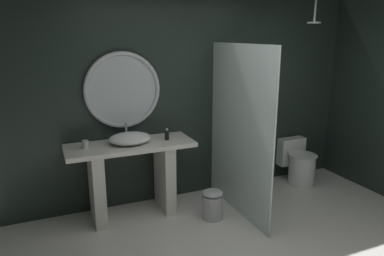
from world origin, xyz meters
name	(u,v)px	position (x,y,z in m)	size (l,w,h in m)	color
back_wall_panel	(188,96)	(0.00, 1.90, 1.30)	(4.80, 0.10, 2.60)	#1E2823
vanity_counter	(132,172)	(-0.84, 1.56, 0.53)	(1.42, 0.54, 0.87)	silver
vessel_sink	(130,138)	(-0.84, 1.56, 0.93)	(0.47, 0.39, 0.21)	white
tumbler_cup	(85,144)	(-1.32, 1.59, 0.92)	(0.07, 0.07, 0.09)	silver
soap_dispenser	(167,135)	(-0.41, 1.53, 0.93)	(0.05, 0.05, 0.14)	black
round_wall_mirror	(123,90)	(-0.84, 1.81, 1.44)	(0.88, 0.05, 0.88)	#B7B7BC
shower_glass_panel	(239,132)	(0.33, 1.17, 0.98)	(0.02, 1.35, 1.96)	silver
rain_shower_head	(315,20)	(1.49, 1.40, 2.23)	(0.16, 0.16, 0.31)	#B7B7BC
toilet	(299,164)	(1.56, 1.57, 0.28)	(0.40, 0.54, 0.61)	white
waste_bin	(212,204)	(-0.03, 1.11, 0.18)	(0.24, 0.24, 0.35)	#B7B7BC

